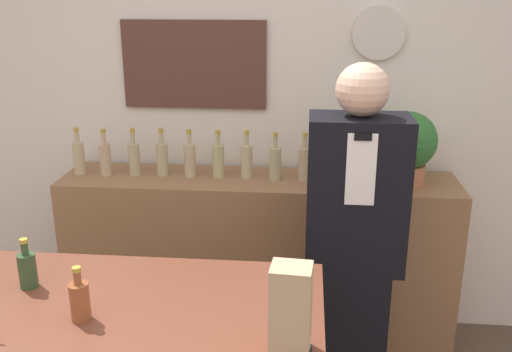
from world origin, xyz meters
name	(u,v)px	position (x,y,z in m)	size (l,w,h in m)	color
back_wall	(244,104)	(0.00, 2.00, 1.35)	(5.20, 0.09, 2.70)	silver
back_shelf	(258,261)	(0.11, 1.72, 0.50)	(2.17, 0.44, 1.00)	#8E6642
shopkeeper	(353,253)	(0.59, 1.14, 0.85)	(0.43, 0.27, 1.70)	black
potted_plant	(408,145)	(0.89, 1.70, 1.21)	(0.30, 0.30, 0.39)	#B27047
paper_bag	(291,310)	(0.34, 0.20, 1.11)	(0.12, 0.11, 0.28)	tan
tape_dispenser	(298,350)	(0.36, 0.18, 1.00)	(0.09, 0.06, 0.07)	black
counter_bottle_1	(27,269)	(-0.60, 0.50, 1.05)	(0.06, 0.06, 0.19)	#2E4A2B
counter_bottle_2	(80,300)	(-0.34, 0.31, 1.05)	(0.06, 0.06, 0.19)	brown
shelf_bottle_0	(79,157)	(-0.90, 1.72, 1.10)	(0.06, 0.06, 0.26)	tan
shelf_bottle_1	(105,158)	(-0.74, 1.71, 1.10)	(0.06, 0.06, 0.26)	tan
shelf_bottle_2	(134,158)	(-0.58, 1.73, 1.10)	(0.06, 0.06, 0.26)	tan
shelf_bottle_3	(162,158)	(-0.43, 1.74, 1.10)	(0.06, 0.06, 0.26)	tan
shelf_bottle_4	(190,159)	(-0.27, 1.73, 1.10)	(0.06, 0.06, 0.26)	tan
shelf_bottle_5	(218,160)	(-0.11, 1.73, 1.10)	(0.06, 0.06, 0.26)	tan
shelf_bottle_6	(247,160)	(0.04, 1.74, 1.10)	(0.06, 0.06, 0.26)	tan
shelf_bottle_7	(275,162)	(0.20, 1.71, 1.10)	(0.06, 0.06, 0.26)	tan
shelf_bottle_8	(304,163)	(0.36, 1.72, 1.10)	(0.06, 0.06, 0.26)	tan
shelf_bottle_9	(333,162)	(0.51, 1.74, 1.10)	(0.06, 0.06, 0.26)	tan
shelf_bottle_10	(363,164)	(0.67, 1.73, 1.10)	(0.06, 0.06, 0.26)	tan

